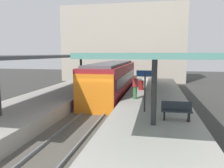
{
  "coord_description": "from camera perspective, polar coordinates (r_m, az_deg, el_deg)",
  "views": [
    {
      "loc": [
        3.85,
        -14.51,
        4.08
      ],
      "look_at": [
        0.44,
        2.88,
        1.67
      ],
      "focal_mm": 35.85,
      "sensor_mm": 36.0,
      "label": 1
    }
  ],
  "objects": [
    {
      "name": "rail_far_side",
      "position": [
        15.32,
        -1.05,
        -6.64
      ],
      "size": [
        0.08,
        28.0,
        0.14
      ],
      "primitive_type": "cube",
      "color": "slate",
      "rests_on": "track_ballast"
    },
    {
      "name": "litter_bin",
      "position": [
        19.29,
        7.41,
        -0.3
      ],
      "size": [
        0.44,
        0.44,
        0.8
      ],
      "primitive_type": "cylinder",
      "color": "maroon",
      "rests_on": "platform_right"
    },
    {
      "name": "station_building_backdrop",
      "position": [
        34.89,
        3.03,
        10.07
      ],
      "size": [
        18.0,
        6.0,
        11.0
      ],
      "primitive_type": "cube",
      "color": "#A89E8E",
      "rests_on": "ground_plane"
    },
    {
      "name": "commuter_train",
      "position": [
        20.24,
        0.06,
        1.08
      ],
      "size": [
        2.78,
        12.61,
        3.1
      ],
      "color": "maroon",
      "rests_on": "track_ballast"
    },
    {
      "name": "platform_right",
      "position": [
        14.94,
        10.65,
        -6.24
      ],
      "size": [
        4.4,
        28.0,
        1.0
      ],
      "primitive_type": "cube",
      "color": "#ADA8A0",
      "rests_on": "ground_plane"
    },
    {
      "name": "track_ballast",
      "position": [
        15.53,
        -3.66,
        -7.11
      ],
      "size": [
        3.2,
        28.0,
        0.2
      ],
      "primitive_type": "cube",
      "color": "#59544C",
      "rests_on": "ground_plane"
    },
    {
      "name": "platform_left",
      "position": [
        16.79,
        -16.37,
        -4.88
      ],
      "size": [
        4.4,
        28.0,
        1.0
      ],
      "primitive_type": "cube",
      "color": "#ADA8A0",
      "rests_on": "ground_plane"
    },
    {
      "name": "rail_near_side",
      "position": [
        15.68,
        -6.23,
        -6.35
      ],
      "size": [
        0.08,
        28.0,
        0.14
      ],
      "primitive_type": "cube",
      "color": "slate",
      "rests_on": "track_ballast"
    },
    {
      "name": "platform_sign",
      "position": [
        11.84,
        8.4,
        0.61
      ],
      "size": [
        0.9,
        0.08,
        2.21
      ],
      "color": "#262628",
      "rests_on": "platform_right"
    },
    {
      "name": "canopy_left",
      "position": [
        17.65,
        -14.69,
        6.81
      ],
      "size": [
        4.18,
        21.0,
        2.98
      ],
      "color": "#333335",
      "rests_on": "platform_left"
    },
    {
      "name": "platform_bench",
      "position": [
        10.9,
        16.12,
        -6.43
      ],
      "size": [
        1.4,
        0.41,
        0.86
      ],
      "color": "black",
      "rests_on": "platform_right"
    },
    {
      "name": "canopy_right",
      "position": [
        15.91,
        11.01,
        7.26
      ],
      "size": [
        4.18,
        21.0,
        3.1
      ],
      "color": "#333335",
      "rests_on": "platform_right"
    },
    {
      "name": "passenger_near_bench",
      "position": [
        15.27,
        5.89,
        -0.73
      ],
      "size": [
        0.36,
        0.36,
        1.62
      ],
      "color": "#386B3D",
      "rests_on": "platform_right"
    },
    {
      "name": "ground_plane",
      "position": [
        15.55,
        -3.66,
        -7.47
      ],
      "size": [
        80.0,
        80.0,
        0.0
      ],
      "primitive_type": "plane",
      "color": "#383835"
    }
  ]
}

